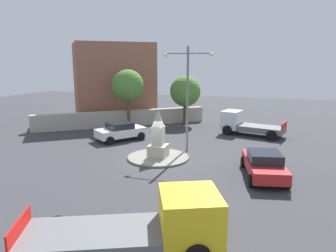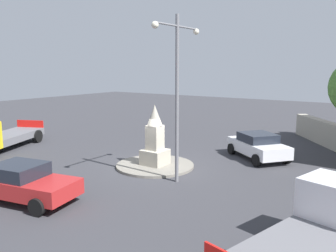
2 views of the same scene
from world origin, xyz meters
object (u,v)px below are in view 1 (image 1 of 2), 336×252
monument (158,138)px  car_red_near_island (264,164)px  car_white_far_side (121,131)px  truck_white_parked_left (245,124)px  truck_yellow_passing (149,225)px  streetlamp (188,89)px  corner_building (114,82)px  tree_mid_cluster (128,86)px  tree_near_wall (185,92)px

monument → car_red_near_island: bearing=167.5°
car_white_far_side → truck_white_parked_left: truck_white_parked_left is taller
truck_yellow_passing → streetlamp: bearing=-81.6°
monument → corner_building: (9.57, -12.58, 2.71)m
truck_yellow_passing → tree_mid_cluster: 20.50m
monument → car_white_far_side: bearing=-39.7°
truck_yellow_passing → corner_building: 25.89m
corner_building → tree_near_wall: (-8.27, 0.70, -0.79)m
truck_yellow_passing → tree_near_wall: tree_near_wall is taller
truck_white_parked_left → corner_building: bearing=-14.6°
streetlamp → car_white_far_side: size_ratio=1.74×
tree_mid_cluster → streetlamp: bearing=139.8°
tree_near_wall → tree_mid_cluster: bearing=37.3°
corner_building → tree_near_wall: size_ratio=1.69×
monument → streetlamp: 3.97m
tree_mid_cluster → truck_yellow_passing: bearing=116.5°
car_red_near_island → truck_yellow_passing: 9.01m
truck_yellow_passing → corner_building: size_ratio=0.81×
car_red_near_island → tree_mid_cluster: size_ratio=0.85×
monument → tree_near_wall: (1.30, -11.88, 1.92)m
truck_white_parked_left → truck_yellow_passing: 18.66m
monument → truck_white_parked_left: bearing=-118.8°
monument → car_red_near_island: monument is taller
truck_yellow_passing → corner_building: bearing=-60.4°
streetlamp → tree_near_wall: size_ratio=1.49×
streetlamp → corner_building: (10.93, -10.37, -0.30)m
monument → streetlamp: streetlamp is taller
car_red_near_island → truck_yellow_passing: bearing=67.4°
car_white_far_side → tree_mid_cluster: (1.39, -4.60, 3.28)m
streetlamp → truck_white_parked_left: size_ratio=1.30×
car_white_far_side → tree_mid_cluster: bearing=-73.2°
truck_yellow_passing → tree_mid_cluster: (9.04, -18.13, 3.08)m
corner_building → tree_near_wall: bearing=175.2°
monument → truck_white_parked_left: (-4.85, -8.81, -0.46)m
car_red_near_island → tree_mid_cluster: bearing=-38.1°
tree_near_wall → truck_yellow_passing: bearing=101.5°
truck_yellow_passing → tree_mid_cluster: bearing=-63.5°
tree_near_wall → monument: bearing=96.2°
streetlamp → truck_white_parked_left: bearing=-117.9°
car_red_near_island → truck_white_parked_left: bearing=-80.5°
car_white_far_side → truck_white_parked_left: 10.66m
truck_yellow_passing → tree_mid_cluster: tree_mid_cluster is taller
streetlamp → car_red_near_island: bearing=144.9°
streetlamp → truck_yellow_passing: bearing=98.4°
streetlamp → corner_building: 15.07m
car_red_near_island → truck_yellow_passing: size_ratio=0.70×
car_red_near_island → truck_white_parked_left: 10.41m
corner_building → tree_mid_cluster: corner_building is taller
car_white_far_side → corner_building: corner_building is taller
car_white_far_side → tree_near_wall: tree_near_wall is taller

